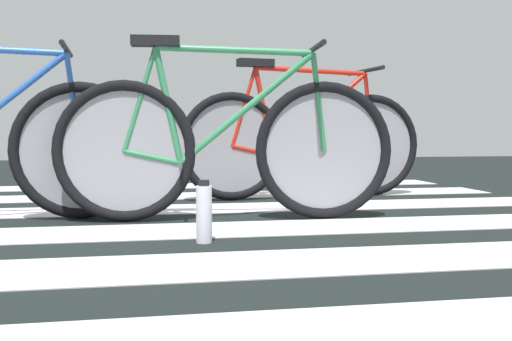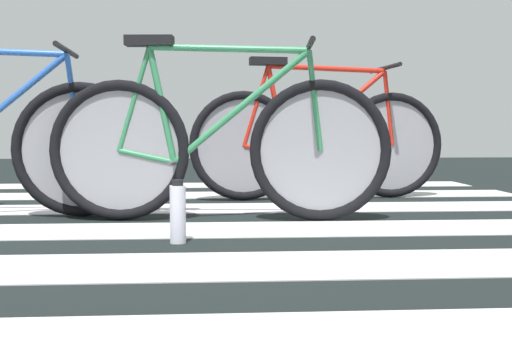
% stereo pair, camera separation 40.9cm
% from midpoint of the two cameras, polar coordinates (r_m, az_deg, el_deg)
% --- Properties ---
extents(ground, '(18.00, 14.00, 0.02)m').
position_cam_midpoint_polar(ground, '(3.02, -6.66, -5.21)').
color(ground, black).
extents(crosswalk_markings, '(5.48, 5.01, 0.00)m').
position_cam_midpoint_polar(crosswalk_markings, '(2.85, -8.13, -5.54)').
color(crosswalk_markings, silver).
rests_on(crosswalk_markings, ground).
extents(bicycle_1_of_3, '(1.73, 0.52, 0.93)m').
position_cam_midpoint_polar(bicycle_1_of_3, '(3.10, 0.27, 2.39)').
color(bicycle_1_of_3, black).
rests_on(bicycle_1_of_3, ground).
extents(bicycle_3_of_3, '(1.73, 0.52, 0.93)m').
position_cam_midpoint_polar(bicycle_3_of_3, '(4.13, 8.70, 2.70)').
color(bicycle_3_of_3, black).
rests_on(bicycle_3_of_3, ground).
extents(water_bottle, '(0.07, 0.07, 0.26)m').
position_cam_midpoint_polar(water_bottle, '(2.51, -2.64, -3.93)').
color(water_bottle, white).
rests_on(water_bottle, ground).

